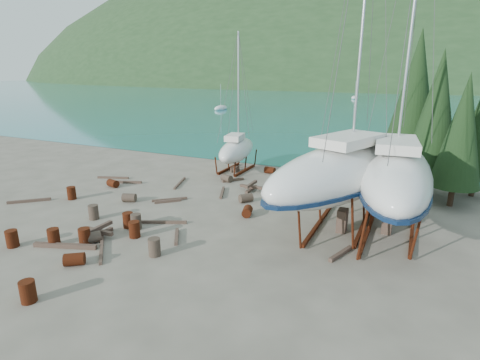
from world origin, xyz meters
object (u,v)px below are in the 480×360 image
at_px(small_sailboat_shore, 237,149).
at_px(large_sailboat_far, 394,173).
at_px(large_sailboat_near, 348,170).
at_px(worker, 272,193).

bearing_deg(small_sailboat_shore, large_sailboat_far, -40.12).
height_order(large_sailboat_near, large_sailboat_far, large_sailboat_near).
bearing_deg(large_sailboat_near, large_sailboat_far, 42.08).
bearing_deg(small_sailboat_shore, worker, -59.53).
xyz_separation_m(large_sailboat_far, worker, (-7.20, 0.61, -2.31)).
height_order(large_sailboat_near, worker, large_sailboat_near).
bearing_deg(worker, small_sailboat_shore, 53.92).
bearing_deg(worker, large_sailboat_far, -81.03).
bearing_deg(large_sailboat_near, small_sailboat_shore, 162.98).
height_order(small_sailboat_shore, worker, small_sailboat_shore).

